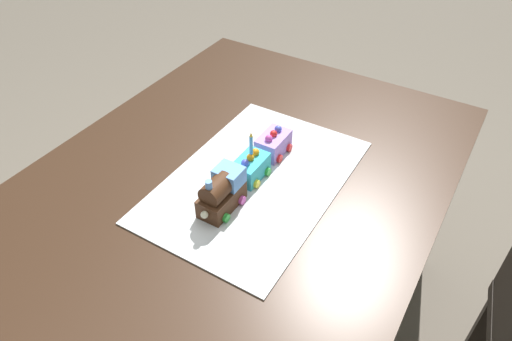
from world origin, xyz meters
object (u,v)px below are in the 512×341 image
(cake_locomotive, at_px, (222,192))
(cake_car_flatbed_turquoise, at_px, (250,167))
(cake_car_caboose_lavender, at_px, (273,143))
(dining_table, at_px, (232,212))
(birthday_candle, at_px, (251,144))

(cake_locomotive, bearing_deg, cake_car_flatbed_turquoise, -0.00)
(cake_car_flatbed_turquoise, relative_size, cake_car_caboose_lavender, 1.00)
(dining_table, relative_size, cake_locomotive, 10.00)
(cake_car_caboose_lavender, height_order, birthday_candle, birthday_candle)
(cake_locomotive, distance_m, cake_car_flatbed_turquoise, 0.13)
(dining_table, height_order, cake_car_caboose_lavender, cake_car_caboose_lavender)
(cake_car_flatbed_turquoise, bearing_deg, birthday_candle, 0.00)
(dining_table, distance_m, birthday_candle, 0.22)
(dining_table, bearing_deg, birthday_candle, -33.12)
(dining_table, xyz_separation_m, cake_car_caboose_lavender, (0.16, -0.03, 0.14))
(cake_locomotive, xyz_separation_m, birthday_candle, (0.13, 0.00, 0.06))
(dining_table, xyz_separation_m, birthday_candle, (0.05, -0.03, 0.21))
(cake_locomotive, relative_size, cake_car_flatbed_turquoise, 1.40)
(dining_table, relative_size, birthday_candle, 21.44)
(cake_car_flatbed_turquoise, height_order, cake_car_caboose_lavender, same)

